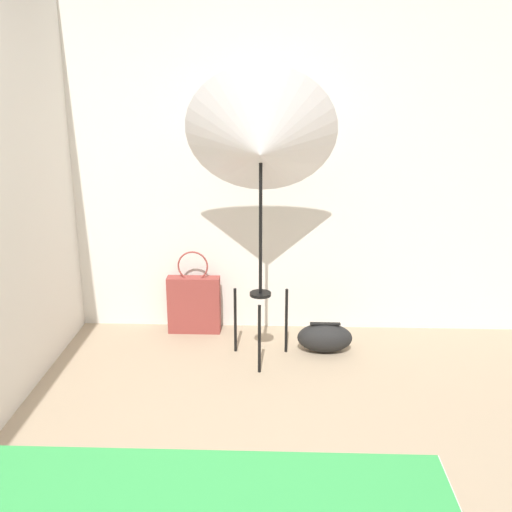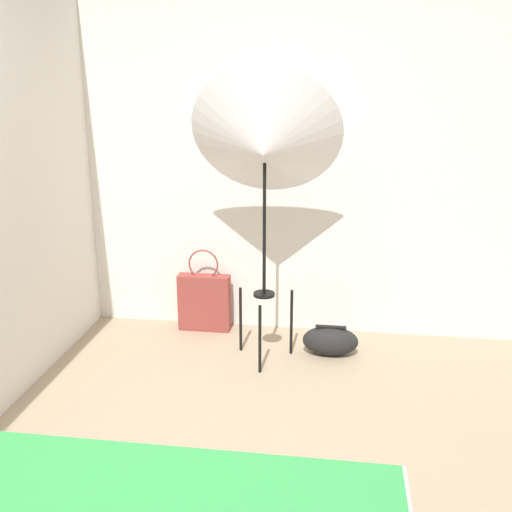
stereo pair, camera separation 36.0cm
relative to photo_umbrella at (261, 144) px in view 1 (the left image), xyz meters
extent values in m
cube|color=silver|center=(-0.13, 0.57, -0.13)|extent=(8.00, 0.05, 2.60)
cube|color=green|center=(-0.18, -1.89, -1.04)|extent=(1.85, 0.49, 0.04)
cylinder|color=black|center=(0.00, -0.20, -1.20)|extent=(0.02, 0.02, 0.46)
cylinder|color=black|center=(-0.17, 0.10, -1.20)|extent=(0.02, 0.02, 0.46)
cylinder|color=black|center=(0.17, 0.10, -1.20)|extent=(0.02, 0.02, 0.46)
cylinder|color=black|center=(0.00, 0.00, -0.97)|extent=(0.14, 0.14, 0.02)
cylinder|color=black|center=(0.00, 0.00, -0.48)|extent=(0.02, 0.02, 0.98)
cone|color=silver|center=(0.00, 0.00, 0.01)|extent=(0.95, 0.69, 0.93)
cube|color=brown|center=(-0.50, 0.42, -1.22)|extent=(0.38, 0.11, 0.43)
torus|color=brown|center=(-0.50, 0.42, -0.92)|extent=(0.22, 0.01, 0.22)
ellipsoid|color=black|center=(0.44, 0.12, -1.33)|extent=(0.38, 0.20, 0.20)
cube|color=black|center=(0.44, 0.12, -1.23)|extent=(0.21, 0.04, 0.01)
camera|label=1|loc=(0.11, -3.68, 0.39)|focal=42.00mm
camera|label=2|loc=(0.46, -3.65, 0.39)|focal=42.00mm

